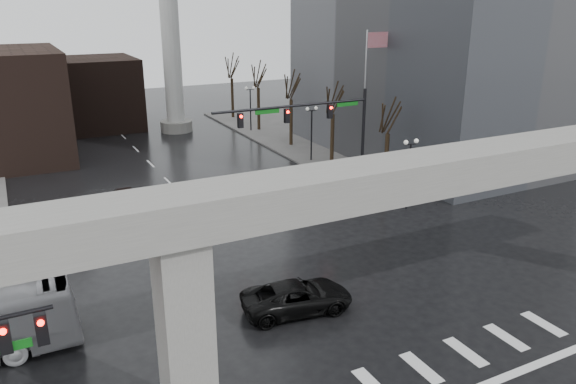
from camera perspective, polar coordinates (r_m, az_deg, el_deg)
name	(u,v)px	position (r m, az deg, el deg)	size (l,w,h in m)	color
ground	(358,371)	(24.00, 7.16, -17.58)	(160.00, 160.00, 0.00)	black
sidewalk_ne	(372,130)	(65.29, 8.54, 6.24)	(28.00, 36.00, 0.15)	slate
elevated_guideway	(394,207)	(21.39, 10.73, -1.49)	(48.00, 2.60, 8.70)	gray
building_far_mid	(92,94)	(69.11, -19.33, 9.41)	(10.00, 10.00, 8.00)	black
smokestack	(169,8)	(64.09, -12.03, 17.79)	(3.60, 3.60, 30.00)	beige
signal_mast_arm	(320,122)	(40.89, 3.27, 7.08)	(12.12, 0.43, 8.00)	black
signal_left_pole	(7,364)	(19.17, -26.61, -15.32)	(2.30, 0.30, 6.00)	black
flagpole_assembly	(368,87)	(46.60, 8.12, 10.51)	(2.06, 0.12, 12.00)	silver
lamp_right_0	(410,162)	(40.14, 12.26, 2.98)	(1.22, 0.32, 5.11)	black
lamp_right_1	(312,125)	(51.38, 2.41, 6.86)	(1.22, 0.32, 5.11)	black
lamp_right_2	(250,101)	(63.72, -3.85, 9.21)	(1.22, 0.32, 5.11)	black
tree_right_0	(387,156)	(43.97, 9.98, 3.59)	(1.09, 1.58, 7.50)	black
tree_right_1	(332,134)	(50.36, 4.54, 5.85)	(1.09, 1.61, 7.67)	black
tree_right_2	(291,118)	(57.15, 0.33, 7.55)	(1.10, 1.63, 7.85)	black
tree_right_3	(259,105)	(64.22, -2.99, 8.85)	(1.11, 1.66, 8.02)	black
tree_right_4	(232,94)	(71.49, -5.66, 9.88)	(1.12, 1.69, 8.19)	black
pickup_truck	(297,297)	(27.33, 0.94, -10.61)	(2.47, 5.35, 1.49)	black
far_car	(127,200)	(41.73, -16.01, -0.74)	(1.62, 4.03, 1.37)	black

